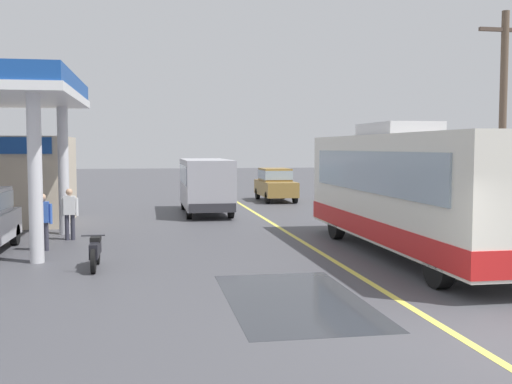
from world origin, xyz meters
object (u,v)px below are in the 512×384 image
at_px(coach_bus_main, 411,193).
at_px(minibus_opposing_lane, 206,181).
at_px(pedestrian_by_shop, 43,219).
at_px(pedestrian_near_pump, 70,211).
at_px(car_trailing_behind_bus, 275,183).
at_px(motorcycle_parked_forecourt, 95,251).

xyz_separation_m(coach_bus_main, minibus_opposing_lane, (-4.58, 11.80, -0.25)).
relative_size(coach_bus_main, pedestrian_by_shop, 6.65).
bearing_deg(pedestrian_near_pump, minibus_opposing_lane, 55.14).
xyz_separation_m(pedestrian_near_pump, pedestrian_by_shop, (-0.51, -2.04, 0.00)).
distance_m(coach_bus_main, car_trailing_behind_bus, 17.73).
height_order(minibus_opposing_lane, motorcycle_parked_forecourt, minibus_opposing_lane).
relative_size(coach_bus_main, motorcycle_parked_forecourt, 6.13).
xyz_separation_m(coach_bus_main, pedestrian_by_shop, (-10.14, 2.51, -0.79)).
xyz_separation_m(minibus_opposing_lane, car_trailing_behind_bus, (4.44, 5.91, -0.46)).
xyz_separation_m(coach_bus_main, pedestrian_near_pump, (-9.64, 4.55, -0.79)).
height_order(pedestrian_by_shop, car_trailing_behind_bus, car_trailing_behind_bus).
height_order(coach_bus_main, pedestrian_near_pump, coach_bus_main).
relative_size(minibus_opposing_lane, pedestrian_by_shop, 3.69).
distance_m(coach_bus_main, pedestrian_near_pump, 10.68).
bearing_deg(car_trailing_behind_bus, pedestrian_by_shop, -123.34).
bearing_deg(minibus_opposing_lane, motorcycle_parked_forecourt, -107.47).
bearing_deg(motorcycle_parked_forecourt, car_trailing_behind_bus, 65.45).
height_order(motorcycle_parked_forecourt, car_trailing_behind_bus, car_trailing_behind_bus).
relative_size(pedestrian_near_pump, pedestrian_by_shop, 1.00).
distance_m(pedestrian_by_shop, car_trailing_behind_bus, 18.20).
bearing_deg(pedestrian_near_pump, coach_bus_main, -25.26).
bearing_deg(car_trailing_behind_bus, pedestrian_near_pump, -125.79).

